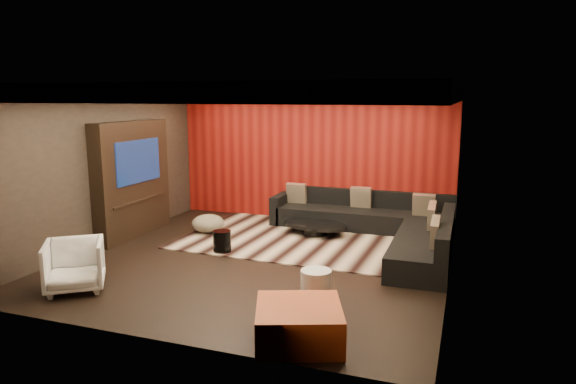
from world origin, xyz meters
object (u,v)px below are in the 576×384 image
at_px(orange_ottoman, 299,324).
at_px(sectional_sofa, 383,226).
at_px(coffee_table, 315,229).
at_px(white_side_table, 316,289).
at_px(armchair, 74,265).
at_px(drum_stool, 222,241).

bearing_deg(orange_ottoman, sectional_sofa, 87.26).
distance_m(coffee_table, sectional_sofa, 1.31).
bearing_deg(white_side_table, armchair, -170.67).
height_order(white_side_table, orange_ottoman, white_side_table).
bearing_deg(sectional_sofa, armchair, -132.52).
distance_m(orange_ottoman, armchair, 3.44).
bearing_deg(sectional_sofa, orange_ottoman, -92.74).
distance_m(drum_stool, sectional_sofa, 3.01).
bearing_deg(orange_ottoman, drum_stool, 130.56).
distance_m(white_side_table, orange_ottoman, 0.97).
height_order(coffee_table, armchair, armchair).
relative_size(drum_stool, armchair, 0.47).
relative_size(coffee_table, orange_ottoman, 1.41).
distance_m(white_side_table, sectional_sofa, 3.42).
relative_size(coffee_table, drum_stool, 3.59).
bearing_deg(sectional_sofa, coffee_table, -175.74).
relative_size(coffee_table, armchair, 1.69).
xyz_separation_m(orange_ottoman, armchair, (-3.41, 0.42, 0.15)).
bearing_deg(coffee_table, white_side_table, -73.21).
bearing_deg(orange_ottoman, coffee_table, 104.29).
bearing_deg(armchair, white_side_table, -26.94).
bearing_deg(white_side_table, sectional_sofa, 84.99).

